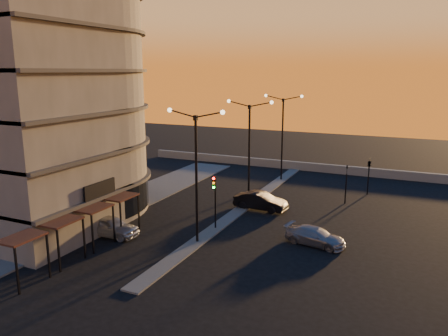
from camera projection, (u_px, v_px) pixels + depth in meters
ground at (197, 243)px, 31.13m from camera, size 120.00×120.00×0.00m
sidewalk_west at (114, 207)px, 38.93m from camera, size 5.00×40.00×0.12m
median at (248, 204)px, 40.00m from camera, size 1.20×36.00×0.12m
parapet at (312, 167)px, 53.29m from camera, size 44.00×0.50×1.00m
building at (38, 72)px, 34.24m from camera, size 14.35×17.08×25.00m
streetlamp_near at (196, 166)px, 29.91m from camera, size 4.32×0.32×9.51m
streetlamp_mid at (249, 144)px, 38.79m from camera, size 4.32×0.32×9.51m
streetlamp_far at (282, 131)px, 47.67m from camera, size 4.32×0.32×9.51m
traffic_light_main at (215, 194)px, 33.05m from camera, size 0.28×0.44×4.25m
signal_east_a at (346, 183)px, 39.90m from camera, size 0.13×0.16×3.60m
signal_east_b at (369, 164)px, 42.58m from camera, size 0.42×1.99×3.60m
car_hatchback at (110, 226)px, 32.27m from camera, size 4.50×1.90×1.52m
car_sedan at (261, 201)px, 38.39m from camera, size 4.77×1.90×1.54m
car_wagon at (315, 236)px, 30.65m from camera, size 4.52×2.45×1.24m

